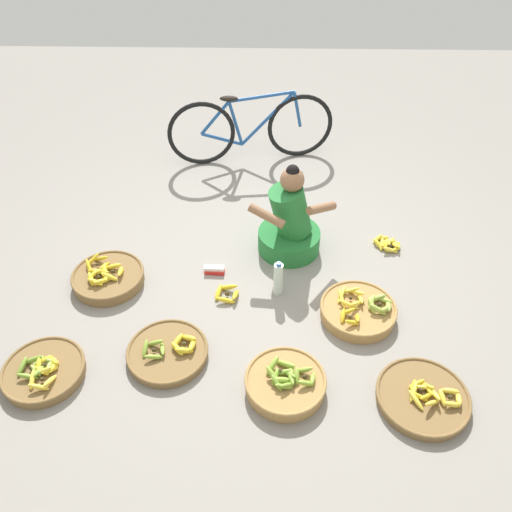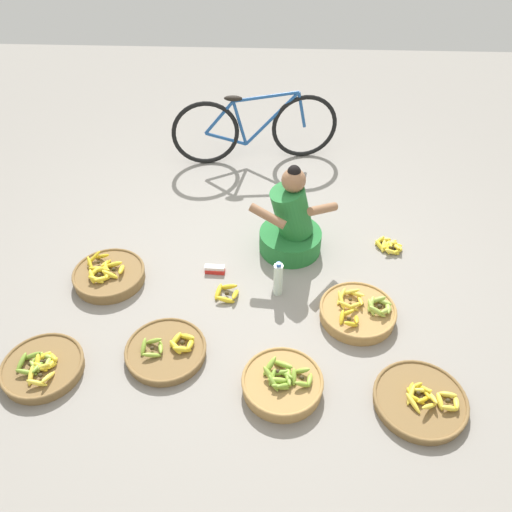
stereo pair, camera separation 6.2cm
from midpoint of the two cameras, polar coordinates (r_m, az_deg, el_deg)
The scene contains 13 objects.
ground_plane at distance 4.19m, azimuth -0.36°, elevation -1.76°, with size 10.00×10.00×0.00m, color gray.
vendor_woman_front at distance 4.25m, azimuth 3.34°, elevation 3.52°, with size 0.72×0.53×0.82m.
bicycle_leaning at distance 5.42m, azimuth -0.88°, elevation 13.87°, with size 1.68×0.36×0.73m.
banana_basket_back_left at distance 3.78m, azimuth -22.83°, elevation -11.60°, with size 0.55×0.55×0.14m.
banana_basket_back_center at distance 3.43m, azimuth 2.74°, elevation -13.76°, with size 0.53×0.53×0.17m.
banana_basket_front_right at distance 3.89m, azimuth 10.80°, elevation -5.88°, with size 0.56×0.56×0.17m.
banana_basket_near_vendor at distance 3.66m, azimuth -10.17°, elevation -10.38°, with size 0.56×0.56×0.13m.
banana_basket_back_right at distance 4.24m, azimuth -16.43°, elevation -2.25°, with size 0.57×0.57×0.17m.
banana_basket_near_bicycle at distance 3.55m, azimuth 17.47°, elevation -14.62°, with size 0.60×0.60×0.13m.
loose_bananas_mid_left at distance 4.54m, azimuth 13.91°, elevation 1.28°, with size 0.25×0.23×0.08m.
loose_bananas_front_left at distance 3.98m, azimuth -3.67°, elevation -4.16°, with size 0.20×0.19×0.08m.
water_bottle at distance 3.93m, azimuth 2.01°, elevation -2.53°, with size 0.07×0.07×0.31m.
packet_carton_stack at distance 4.18m, azimuth -5.05°, elevation -1.56°, with size 0.16×0.07×0.06m.
Camera 1 is at (0.07, -3.05, 2.88)m, focal length 36.25 mm.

